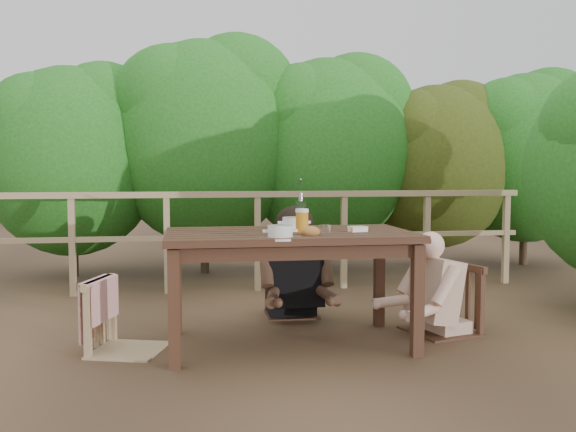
{
  "coord_description": "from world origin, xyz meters",
  "views": [
    {
      "loc": [
        -0.69,
        -4.22,
        1.21
      ],
      "look_at": [
        0.0,
        0.05,
        0.9
      ],
      "focal_mm": 38.79,
      "sensor_mm": 36.0,
      "label": 1
    }
  ],
  "objects": [
    {
      "name": "table",
      "position": [
        0.0,
        0.0,
        0.39
      ],
      "size": [
        1.69,
        0.95,
        0.78
      ],
      "primitive_type": "cube",
      "color": "#361F14",
      "rests_on": "ground"
    },
    {
      "name": "tumbler",
      "position": [
        0.2,
        -0.26,
        0.82
      ],
      "size": [
        0.07,
        0.07,
        0.08
      ],
      "primitive_type": "cylinder",
      "color": "white",
      "rests_on": "table"
    },
    {
      "name": "chair_right",
      "position": [
        1.18,
        0.15,
        0.49
      ],
      "size": [
        0.59,
        0.59,
        0.97
      ],
      "primitive_type": "cube",
      "rotation": [
        0.0,
        0.0,
        -1.32
      ],
      "color": "#361F14",
      "rests_on": "ground"
    },
    {
      "name": "bread_roll",
      "position": [
        0.1,
        -0.26,
        0.82
      ],
      "size": [
        0.13,
        0.1,
        0.07
      ],
      "primitive_type": "ellipsoid",
      "color": "#9E6137",
      "rests_on": "table"
    },
    {
      "name": "diner_right",
      "position": [
        1.21,
        0.15,
        0.63
      ],
      "size": [
        0.73,
        0.65,
        1.26
      ],
      "primitive_type": null,
      "rotation": [
        0.0,
        0.0,
        1.83
      ],
      "color": "tan",
      "rests_on": "ground"
    },
    {
      "name": "railing",
      "position": [
        0.0,
        2.0,
        0.51
      ],
      "size": [
        5.6,
        0.1,
        1.01
      ],
      "primitive_type": "cube",
      "color": "tan",
      "rests_on": "ground"
    },
    {
      "name": "woman",
      "position": [
        0.16,
        0.9,
        0.71
      ],
      "size": [
        0.57,
        0.71,
        1.41
      ],
      "primitive_type": null,
      "rotation": [
        0.0,
        0.0,
        3.14
      ],
      "color": "black",
      "rests_on": "ground"
    },
    {
      "name": "butter_tub",
      "position": [
        0.47,
        -0.08,
        0.81
      ],
      "size": [
        0.14,
        0.11,
        0.05
      ],
      "primitive_type": "cube",
      "rotation": [
        0.0,
        0.0,
        0.21
      ],
      "color": "silver",
      "rests_on": "table"
    },
    {
      "name": "bottle",
      "position": [
        0.09,
        0.04,
        0.92
      ],
      "size": [
        0.07,
        0.07,
        0.28
      ],
      "primitive_type": "cylinder",
      "color": "silver",
      "rests_on": "table"
    },
    {
      "name": "soup_far",
      "position": [
        0.08,
        0.24,
        0.83
      ],
      "size": [
        0.29,
        0.29,
        0.1
      ],
      "primitive_type": "cylinder",
      "color": "white",
      "rests_on": "table"
    },
    {
      "name": "hedge_row",
      "position": [
        0.4,
        3.2,
        1.9
      ],
      "size": [
        6.6,
        1.6,
        3.8
      ],
      "primitive_type": null,
      "color": "#205D1A",
      "rests_on": "ground"
    },
    {
      "name": "chair_left",
      "position": [
        -1.1,
        0.01,
        0.46
      ],
      "size": [
        0.57,
        0.57,
        0.92
      ],
      "primitive_type": "cube",
      "rotation": [
        0.0,
        0.0,
        1.28
      ],
      "color": "tan",
      "rests_on": "ground"
    },
    {
      "name": "soup_near",
      "position": [
        -0.11,
        -0.34,
        0.83
      ],
      "size": [
        0.27,
        0.27,
        0.09
      ],
      "primitive_type": "cylinder",
      "color": "white",
      "rests_on": "table"
    },
    {
      "name": "chair_far",
      "position": [
        0.16,
        0.88,
        0.43
      ],
      "size": [
        0.43,
        0.43,
        0.85
      ],
      "primitive_type": "cube",
      "rotation": [
        0.0,
        0.0,
        -0.01
      ],
      "color": "#361F14",
      "rests_on": "ground"
    },
    {
      "name": "ground",
      "position": [
        0.0,
        0.0,
        0.0
      ],
      "size": [
        60.0,
        60.0,
        0.0
      ],
      "primitive_type": "plane",
      "color": "brown",
      "rests_on": "ground"
    },
    {
      "name": "beer_glass",
      "position": [
        0.08,
        -0.05,
        0.87
      ],
      "size": [
        0.09,
        0.09,
        0.18
      ],
      "primitive_type": "cylinder",
      "color": "gold",
      "rests_on": "table"
    }
  ]
}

